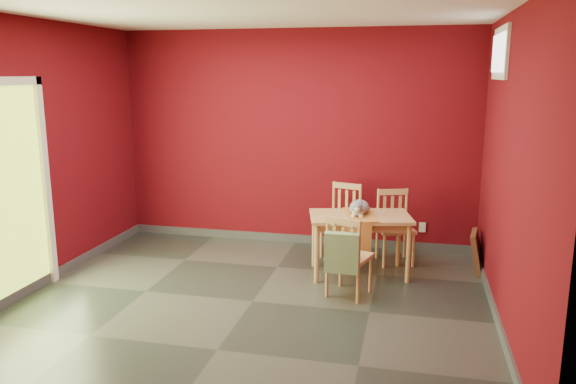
% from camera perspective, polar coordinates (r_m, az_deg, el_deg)
% --- Properties ---
extents(ground, '(4.50, 4.50, 0.00)m').
position_cam_1_polar(ground, '(5.54, -3.62, -11.01)').
color(ground, '#2D342D').
rests_on(ground, ground).
extents(room_shell, '(4.50, 4.50, 4.50)m').
position_cam_1_polar(room_shell, '(5.52, -3.63, -10.53)').
color(room_shell, '#580910').
rests_on(room_shell, ground).
extents(doorway, '(0.06, 1.01, 2.13)m').
position_cam_1_polar(doorway, '(5.90, -26.20, 0.62)').
color(doorway, '#B7D838').
rests_on(doorway, ground).
extents(window, '(0.05, 0.90, 0.50)m').
position_cam_1_polar(window, '(5.94, 20.74, 13.05)').
color(window, white).
rests_on(window, room_shell).
extents(outlet_plate, '(0.08, 0.02, 0.12)m').
position_cam_1_polar(outlet_plate, '(7.12, 13.48, -3.50)').
color(outlet_plate, silver).
rests_on(outlet_plate, room_shell).
extents(dining_table, '(1.18, 0.85, 0.67)m').
position_cam_1_polar(dining_table, '(6.10, 7.33, -3.09)').
color(dining_table, tan).
rests_on(dining_table, ground).
extents(table_runner, '(0.44, 0.70, 0.32)m').
position_cam_1_polar(table_runner, '(5.99, 7.23, -3.04)').
color(table_runner, '#B8742F').
rests_on(table_runner, dining_table).
extents(chair_far_left, '(0.50, 0.50, 0.87)m').
position_cam_1_polar(chair_far_left, '(6.77, 5.53, -2.77)').
color(chair_far_left, tan).
rests_on(chair_far_left, ground).
extents(chair_far_right, '(0.49, 0.49, 0.84)m').
position_cam_1_polar(chair_far_right, '(6.62, 10.77, -3.39)').
color(chair_far_right, tan).
rests_on(chair_far_right, ground).
extents(chair_near, '(0.47, 0.47, 0.82)m').
position_cam_1_polar(chair_near, '(5.54, 6.10, -6.41)').
color(chair_near, tan).
rests_on(chair_near, ground).
extents(tote_bag, '(0.33, 0.19, 0.45)m').
position_cam_1_polar(tote_bag, '(5.33, 5.49, -6.15)').
color(tote_bag, '#759C64').
rests_on(tote_bag, chair_near).
extents(cat, '(0.43, 0.48, 0.22)m').
position_cam_1_polar(cat, '(6.10, 7.25, -1.26)').
color(cat, slate).
rests_on(cat, table_runner).
extents(picture_frame, '(0.21, 0.46, 0.45)m').
position_cam_1_polar(picture_frame, '(6.59, 18.64, -5.77)').
color(picture_frame, brown).
rests_on(picture_frame, ground).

